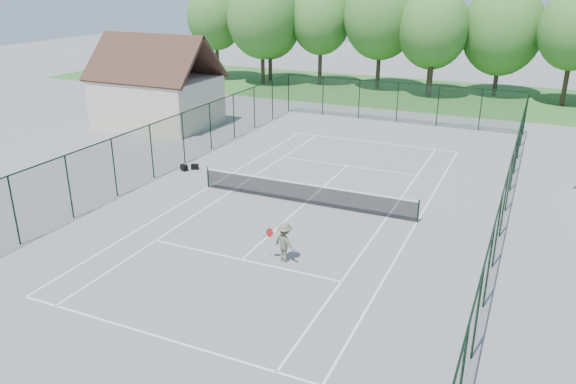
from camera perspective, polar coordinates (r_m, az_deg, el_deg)
name	(u,v)px	position (r m, az deg, el deg)	size (l,w,h in m)	color
ground	(305,203)	(27.42, 1.72, -1.17)	(140.00, 140.00, 0.00)	gray
grass_far	(427,94)	(55.31, 13.98, 9.64)	(80.00, 16.00, 0.01)	#38722C
court_lines	(305,203)	(27.41, 1.72, -1.16)	(11.05, 23.85, 0.01)	white
tennis_net	(305,192)	(27.20, 1.73, -0.05)	(11.08, 0.08, 1.10)	black
fence_enclosure	(305,173)	(26.87, 1.76, 1.91)	(18.05, 36.05, 3.02)	#1C3B22
utility_building	(156,83)	(42.80, -13.25, 10.76)	(8.60, 6.27, 6.63)	beige
tree_line_far	(433,28)	(54.51, 14.55, 15.81)	(39.40, 6.40, 9.70)	#3D2C20
sports_bag_a	(184,168)	(32.55, -10.52, 2.45)	(0.44, 0.26, 0.35)	black
sports_bag_b	(195,167)	(32.66, -9.45, 2.55)	(0.41, 0.25, 0.32)	black
tennis_player	(285,242)	(21.69, -0.33, -5.13)	(1.95, 0.94, 1.58)	#626549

